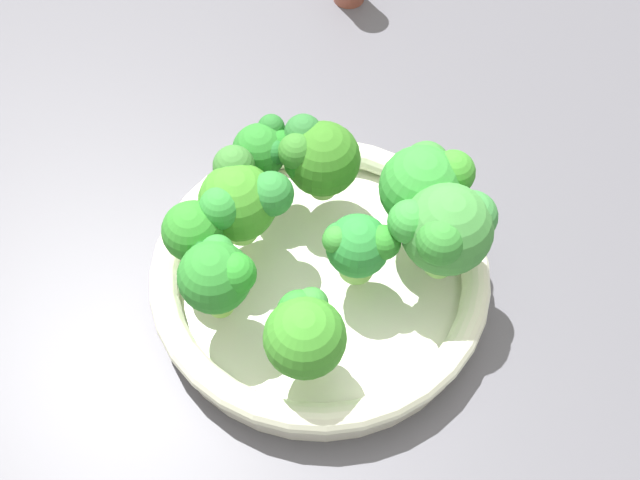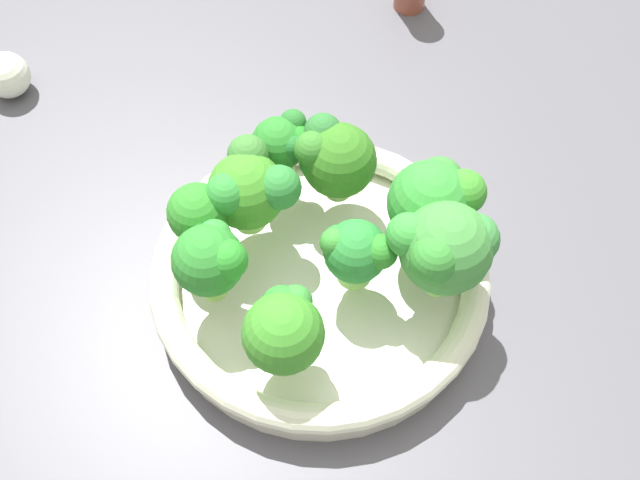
% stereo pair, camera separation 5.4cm
% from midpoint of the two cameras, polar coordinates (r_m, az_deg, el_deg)
% --- Properties ---
extents(ground_plane, '(1.30, 1.30, 0.03)m').
position_cam_midpoint_polar(ground_plane, '(0.59, -4.40, -8.25)').
color(ground_plane, '#515057').
extents(bowl, '(0.26, 0.26, 0.04)m').
position_cam_midpoint_polar(bowl, '(0.58, -2.65, -2.90)').
color(bowl, silver).
rests_on(bowl, ground_plane).
extents(broccoli_floret_0, '(0.07, 0.07, 0.08)m').
position_cam_midpoint_polar(broccoli_floret_0, '(0.55, 5.11, 3.98)').
color(broccoli_floret_0, '#95CC66').
rests_on(broccoli_floret_0, bowl).
extents(broccoli_floret_1, '(0.05, 0.05, 0.06)m').
position_cam_midpoint_polar(broccoli_floret_1, '(0.53, -0.04, -0.67)').
color(broccoli_floret_1, '#79B650').
rests_on(broccoli_floret_1, bowl).
extents(broccoli_floret_2, '(0.04, 0.05, 0.06)m').
position_cam_midpoint_polar(broccoli_floret_2, '(0.58, -6.84, 6.41)').
color(broccoli_floret_2, '#96CA72').
rests_on(broccoli_floret_2, bowl).
extents(broccoli_floret_3, '(0.07, 0.07, 0.07)m').
position_cam_midpoint_polar(broccoli_floret_3, '(0.55, -8.86, 2.83)').
color(broccoli_floret_3, '#9BD868').
rests_on(broccoli_floret_3, bowl).
extents(broccoli_floret_4, '(0.06, 0.05, 0.06)m').
position_cam_midpoint_polar(broccoli_floret_4, '(0.50, -4.23, -7.23)').
color(broccoli_floret_4, '#7ABB50').
rests_on(broccoli_floret_4, bowl).
extents(broccoli_floret_5, '(0.06, 0.06, 0.07)m').
position_cam_midpoint_polar(broccoli_floret_5, '(0.57, -2.90, 6.03)').
color(broccoli_floret_5, '#88B15E').
rests_on(broccoli_floret_5, bowl).
extents(broccoli_floret_6, '(0.05, 0.05, 0.07)m').
position_cam_midpoint_polar(broccoli_floret_6, '(0.52, -10.56, -2.87)').
color(broccoli_floret_6, '#87BA4D').
rests_on(broccoli_floret_6, bowl).
extents(broccoli_floret_7, '(0.05, 0.04, 0.06)m').
position_cam_midpoint_polar(broccoli_floret_7, '(0.55, -12.15, 0.09)').
color(broccoli_floret_7, '#91C557').
rests_on(broccoli_floret_7, bowl).
extents(broccoli_floret_8, '(0.07, 0.08, 0.08)m').
position_cam_midpoint_polar(broccoli_floret_8, '(0.52, 6.56, 0.58)').
color(broccoli_floret_8, '#91CF67').
rests_on(broccoli_floret_8, bowl).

